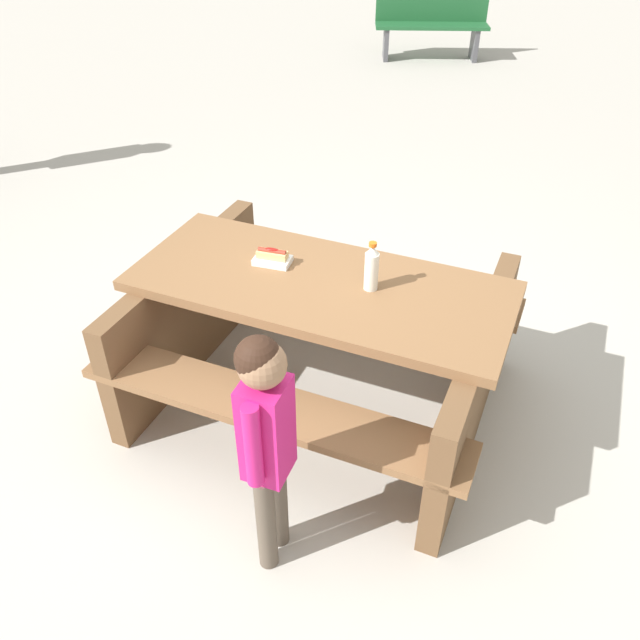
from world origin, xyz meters
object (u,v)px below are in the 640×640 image
Objects in this scene: soda_bottle at (372,268)px; hotdog_tray at (272,258)px; child_in_coat at (266,430)px; picnic_table at (320,333)px; park_bench_mid at (431,23)px.

soda_bottle is 0.52m from hotdog_tray.
child_in_coat reaches higher than hotdog_tray.
soda_bottle reaches higher than picnic_table.
child_in_coat is at bearing 108.93° from park_bench_mid.
child_in_coat reaches higher than picnic_table.
soda_bottle reaches higher than park_bench_mid.
picnic_table is 1.75× the size of child_in_coat.
child_in_coat is at bearing 109.46° from picnic_table.
soda_bottle is at bearing -174.35° from hotdog_tray.
child_in_coat is (-0.32, 0.89, 0.28)m from picnic_table.
hotdog_tray is at bearing -56.72° from child_in_coat.
picnic_table is 9.82× the size of hotdog_tray.
soda_bottle is 1.20× the size of hotdog_tray.
picnic_table is 1.32× the size of park_bench_mid.
child_in_coat is 7.95m from park_bench_mid.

